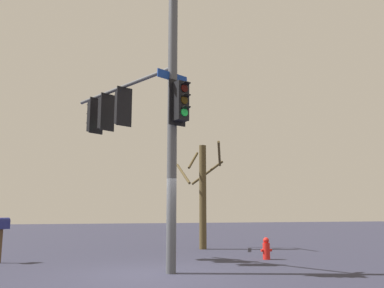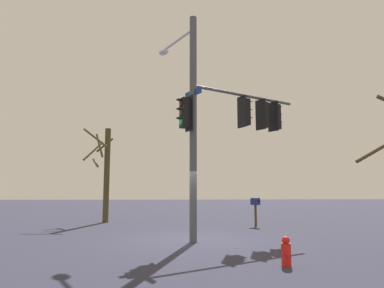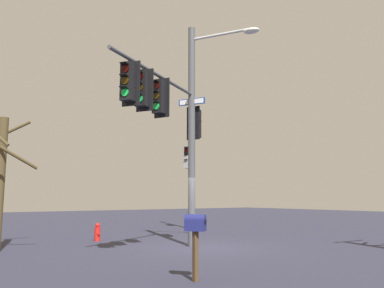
{
  "view_description": "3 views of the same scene",
  "coord_description": "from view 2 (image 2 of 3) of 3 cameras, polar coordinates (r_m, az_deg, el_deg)",
  "views": [
    {
      "loc": [
        1.57,
        10.49,
        1.65
      ],
      "look_at": [
        -0.94,
        0.4,
        3.4
      ],
      "focal_mm": 36.76,
      "sensor_mm": 36.0,
      "label": 1
    },
    {
      "loc": [
        -12.77,
        0.45,
        1.95
      ],
      "look_at": [
        -0.75,
        -0.03,
        3.47
      ],
      "focal_mm": 31.78,
      "sensor_mm": 36.0,
      "label": 2
    },
    {
      "loc": [
        11.28,
        -8.39,
        1.77
      ],
      "look_at": [
        0.03,
        -0.44,
        3.68
      ],
      "focal_mm": 36.02,
      "sensor_mm": 36.0,
      "label": 3
    }
  ],
  "objects": [
    {
      "name": "bare_tree_across_street",
      "position": [
        19.69,
        -14.37,
        -4.28
      ],
      "size": [
        2.56,
        1.62,
        5.24
      ],
      "color": "#494024",
      "rests_on": "ground"
    },
    {
      "name": "main_signal_pole_assembly",
      "position": [
        13.4,
        4.57,
        5.03
      ],
      "size": [
        3.18,
        6.07,
        8.39
      ],
      "rotation": [
        0.0,
        0.0,
        5.24
      ],
      "color": "#4C4F54",
      "rests_on": "ground"
    },
    {
      "name": "fire_hydrant",
      "position": [
        9.12,
        15.51,
        -17.07
      ],
      "size": [
        0.38,
        0.24,
        0.73
      ],
      "color": "red",
      "rests_on": "ground"
    },
    {
      "name": "mailbox",
      "position": [
        17.61,
        10.59,
        -9.81
      ],
      "size": [
        0.49,
        0.46,
        1.41
      ],
      "rotation": [
        0.0,
        0.0,
        5.39
      ],
      "color": "#4C3823",
      "rests_on": "ground"
    },
    {
      "name": "ground_plane",
      "position": [
        12.93,
        -0.29,
        -15.86
      ],
      "size": [
        80.0,
        80.0,
        0.0
      ],
      "primitive_type": "plane",
      "color": "#2D2D3F"
    }
  ]
}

